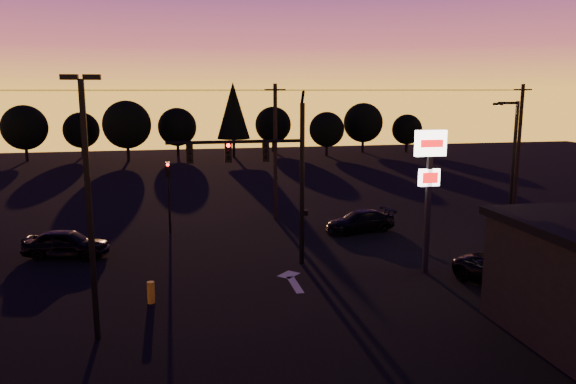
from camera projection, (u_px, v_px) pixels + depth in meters
name	position (u px, v px, depth m)	size (l,w,h in m)	color
ground	(289.00, 293.00, 24.14)	(120.00, 120.00, 0.00)	black
lane_arrow	(292.00, 280.00, 25.84)	(1.20, 3.10, 0.01)	beige
traffic_signal_mast	(270.00, 167.00, 27.06)	(6.79, 0.52, 8.58)	black
secondary_signal	(169.00, 187.00, 33.68)	(0.30, 0.31, 4.35)	black
parking_lot_light	(88.00, 192.00, 18.80)	(1.25, 0.30, 9.14)	black
pylon_sign	(429.00, 171.00, 26.07)	(1.50, 0.28, 6.80)	black
streetlight	(512.00, 166.00, 31.39)	(1.55, 0.35, 8.00)	black
utility_pole_1	(275.00, 151.00, 37.18)	(1.40, 0.26, 9.00)	black
utility_pole_2	(519.00, 146.00, 40.75)	(1.40, 0.26, 9.00)	black
power_wires	(275.00, 90.00, 36.46)	(36.00, 1.22, 0.07)	black
bollard	(151.00, 292.00, 22.97)	(0.30, 0.30, 0.91)	gold
tree_0	(24.00, 128.00, 67.18)	(5.36, 5.36, 6.74)	black
tree_1	(81.00, 130.00, 71.37)	(4.54, 4.54, 5.71)	black
tree_2	(127.00, 125.00, 67.58)	(5.77, 5.78, 7.26)	black
tree_3	(177.00, 127.00, 72.74)	(4.95, 4.95, 6.22)	black
tree_4	(233.00, 111.00, 70.84)	(4.18, 4.18, 9.50)	black
tree_5	(273.00, 125.00, 77.24)	(4.95, 4.95, 6.22)	black
tree_6	(327.00, 129.00, 72.71)	(4.54, 4.54, 5.71)	black
tree_7	(363.00, 123.00, 76.68)	(5.36, 5.36, 6.74)	black
tree_8	(407.00, 129.00, 77.08)	(4.12, 4.12, 5.19)	black
car_left	(66.00, 244.00, 29.19)	(1.74, 4.33, 1.47)	black
car_right	(360.00, 221.00, 34.52)	(1.79, 4.41, 1.28)	black
suv_parked	(510.00, 273.00, 24.62)	(2.29, 4.96, 1.38)	black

